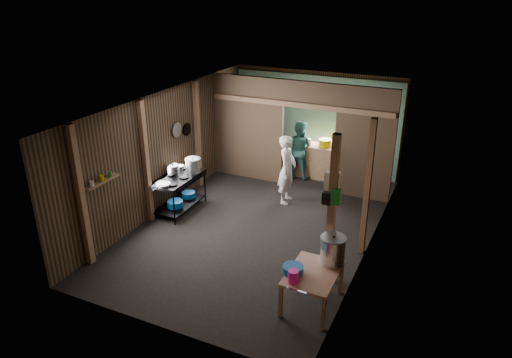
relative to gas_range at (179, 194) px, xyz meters
The scene contains 43 objects.
floor 1.93m from the gas_range, ahead, with size 4.50×7.00×0.00m, color black.
ceiling 2.90m from the gas_range, ahead, with size 4.50×7.00×0.00m, color #494846.
wall_back 4.22m from the gas_range, 62.84° to the left, with size 4.50×0.00×2.60m, color #503D27.
wall_front 3.93m from the gas_range, 60.59° to the right, with size 4.50×0.00×2.60m, color #503D27.
wall_left 0.99m from the gas_range, 155.97° to the left, with size 0.00×7.00×2.60m, color #503D27.
wall_right 4.23m from the gas_range, ahead, with size 0.00×7.00×2.60m, color #503D27.
partition_left 2.59m from the gas_range, 76.79° to the left, with size 1.85×0.10×2.60m, color #4E3F29.
partition_right 4.28m from the gas_range, 34.39° to the left, with size 1.35×0.10×2.60m, color #4E3F29.
partition_header 3.71m from the gas_range, 47.99° to the left, with size 1.30×0.10×0.60m, color #4E3F29.
turquoise_panel 4.15m from the gas_range, 62.46° to the left, with size 4.40×0.06×2.50m, color #6A9F99.
back_counter 3.80m from the gas_range, 55.01° to the left, with size 1.20×0.50×0.85m, color #A07857.
wall_clock 4.42m from the gas_range, 59.14° to the left, with size 0.20×0.20×0.03m, color silver.
post_left_a 2.61m from the gas_range, 97.02° to the right, with size 0.10×0.12×2.60m, color #A07857.
post_left_b 1.14m from the gas_range, 115.29° to the right, with size 0.10×0.12×2.60m, color #A07857.
post_left_c 1.66m from the gas_range, 102.40° to the left, with size 0.10×0.12×2.60m, color #A07857.
post_right 4.16m from the gas_range, ahead, with size 0.10×0.12×2.60m, color #A07857.
post_free 4.00m from the gas_range, 16.92° to the right, with size 0.12×0.12×2.60m, color #A07857.
cross_beam 3.41m from the gas_range, 50.92° to the left, with size 4.40×0.12×0.12m, color #A07857.
pan_lid_big 1.41m from the gas_range, 120.29° to the left, with size 0.34×0.34×0.03m, color slate.
pan_lid_small 1.54m from the gas_range, 108.88° to the left, with size 0.30×0.30×0.03m, color black.
wall_shelf 2.19m from the gas_range, 97.94° to the right, with size 0.14×0.80×0.03m, color #A07857.
jar_white 2.45m from the gas_range, 97.04° to the right, with size 0.07×0.07×0.10m, color silver.
jar_yellow 2.22m from the gas_range, 97.94° to the right, with size 0.08×0.08×0.10m, color #BB9900.
jar_green 2.04m from the gas_range, 98.95° to the right, with size 0.06×0.06×0.10m, color #167B27.
bag_white 4.07m from the gas_range, 16.00° to the right, with size 0.22×0.15×0.32m, color silver.
bag_green 4.16m from the gas_range, 17.46° to the right, with size 0.16×0.12×0.24m, color #167B27.
bag_black 4.02m from the gas_range, 18.36° to the right, with size 0.14×0.10×0.20m, color black.
gas_range is the anchor object (origin of this frame).
prep_table 4.17m from the gas_range, 27.21° to the right, with size 0.74×1.02×0.60m, color tan, non-canonical shape.
stove_pot_large 0.68m from the gas_range, 65.04° to the left, with size 0.34×0.34×0.34m, color silver, non-canonical shape.
stove_pot_med 0.53m from the gas_range, 153.66° to the left, with size 0.27×0.27×0.23m, color silver, non-canonical shape.
stove_saucepan 0.61m from the gas_range, 114.84° to the left, with size 0.16×0.16×0.10m, color silver.
frying_pan 0.68m from the gas_range, 90.00° to the right, with size 0.30×0.52×0.07m, color slate, non-canonical shape.
blue_tub_front 0.24m from the gas_range, 90.00° to the right, with size 0.34×0.34×0.14m, color #0D4D96.
blue_tub_back 0.42m from the gas_range, 90.00° to the left, with size 0.30×0.30×0.12m, color #0D4D96.
stock_pot 4.20m from the gas_range, 21.38° to the right, with size 0.41×0.41×0.48m, color silver, non-canonical shape.
wash_basin 4.00m from the gas_range, 30.78° to the right, with size 0.32×0.32×0.12m, color #0D4D96.
pink_bucket 4.19m from the gas_range, 32.77° to the right, with size 0.16×0.16×0.19m, color #FE19AF.
knife 4.39m from the gas_range, 33.86° to the right, with size 0.30×0.04×0.01m, color silver.
yellow_tub 3.93m from the gas_range, 53.22° to the left, with size 0.33×0.33×0.18m, color #BB9900.
red_cup 3.68m from the gas_range, 58.67° to the left, with size 0.12×0.12×0.14m, color red.
cook 2.46m from the gas_range, 35.20° to the left, with size 0.58×0.38×1.58m, color white.
worker_back 3.39m from the gas_range, 59.41° to the left, with size 0.72×0.56×1.49m, color #2F6D65.
Camera 1 is at (3.58, -7.92, 4.75)m, focal length 33.03 mm.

